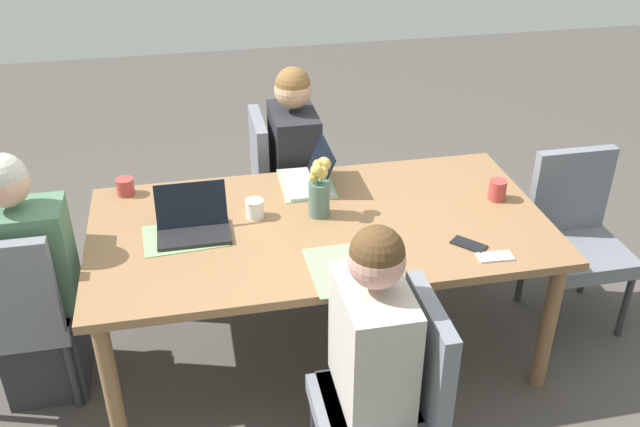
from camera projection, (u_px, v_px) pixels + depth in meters
name	position (u px, v px, depth m)	size (l,w,h in m)	color
ground_plane	(320.00, 346.00, 3.59)	(10.00, 10.00, 0.00)	#4C4742
dining_table	(320.00, 235.00, 3.25)	(2.08, 1.08, 0.73)	olive
chair_head_right_left_near	(17.00, 309.00, 3.05)	(0.44, 0.44, 0.90)	slate
person_head_right_left_near	(32.00, 292.00, 3.11)	(0.40, 0.36, 1.19)	#2D2D33
chair_far_left_mid	(394.00, 394.00, 2.61)	(0.44, 0.44, 0.90)	slate
person_far_left_mid	(371.00, 380.00, 2.64)	(0.36, 0.40, 1.19)	#2D2D33
chair_near_left_far	(280.00, 181.00, 4.07)	(0.44, 0.44, 0.90)	slate
person_near_left_far	(295.00, 181.00, 4.02)	(0.36, 0.40, 1.19)	#2D2D33
chair_head_left_right_near	(576.00, 231.00, 3.60)	(0.44, 0.44, 0.90)	slate
flower_vase	(319.00, 189.00, 3.22)	(0.11, 0.12, 0.28)	#4C6B60
placemat_head_right_left_near	(185.00, 236.00, 3.12)	(0.36, 0.26, 0.00)	#7FAD70
placemat_far_left_mid	(341.00, 269.00, 2.90)	(0.36, 0.26, 0.00)	#7FAD70
placemat_near_left_far	(307.00, 184.00, 3.54)	(0.36, 0.26, 0.00)	#7FAD70
laptop_head_right_left_near	(193.00, 224.00, 3.12)	(0.32, 0.22, 0.21)	black
laptop_near_left_far	(311.00, 177.00, 3.51)	(0.22, 0.32, 0.20)	silver
coffee_mug_near_left	(125.00, 187.00, 3.44)	(0.09, 0.09, 0.08)	#AD3D38
coffee_mug_near_right	(255.00, 208.00, 3.25)	(0.08, 0.08, 0.09)	white
coffee_mug_centre_left	(497.00, 190.00, 3.39)	(0.08, 0.08, 0.10)	#AD3D38
phone_black	(469.00, 244.00, 3.06)	(0.15, 0.07, 0.01)	black
phone_silver	(495.00, 257.00, 2.98)	(0.15, 0.07, 0.01)	silver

